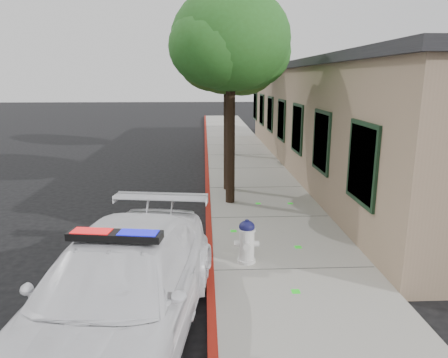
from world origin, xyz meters
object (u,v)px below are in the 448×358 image
(police_car, at_px, (119,291))
(street_tree_mid, at_px, (228,58))
(clapboard_building, at_px, (375,118))
(fire_hydrant, at_px, (247,241))
(street_tree_far, at_px, (228,50))
(street_tree_near, at_px, (231,44))

(police_car, relative_size, street_tree_mid, 1.02)
(clapboard_building, relative_size, fire_hydrant, 24.26)
(street_tree_mid, bearing_deg, street_tree_far, 86.77)
(street_tree_near, bearing_deg, street_tree_far, 87.32)
(street_tree_mid, xyz_separation_m, street_tree_far, (0.35, 6.24, 0.65))
(street_tree_near, xyz_separation_m, street_tree_far, (0.36, 7.72, 0.36))
(police_car, xyz_separation_m, street_tree_mid, (1.95, 7.69, 3.45))
(police_car, bearing_deg, street_tree_near, 81.06)
(police_car, bearing_deg, street_tree_far, 89.03)
(clapboard_building, height_order, street_tree_near, street_tree_near)
(street_tree_far, bearing_deg, street_tree_near, -92.68)
(fire_hydrant, height_order, street_tree_near, street_tree_near)
(street_tree_near, bearing_deg, police_car, -107.35)
(police_car, height_order, street_tree_far, street_tree_far)
(street_tree_mid, height_order, street_tree_far, street_tree_far)
(clapboard_building, height_order, fire_hydrant, clapboard_building)
(clapboard_building, distance_m, police_car, 13.49)
(street_tree_near, distance_m, street_tree_mid, 1.51)
(fire_hydrant, bearing_deg, police_car, -128.54)
(fire_hydrant, bearing_deg, clapboard_building, 59.84)
(police_car, height_order, street_tree_mid, street_tree_mid)
(police_car, bearing_deg, fire_hydrant, 55.69)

